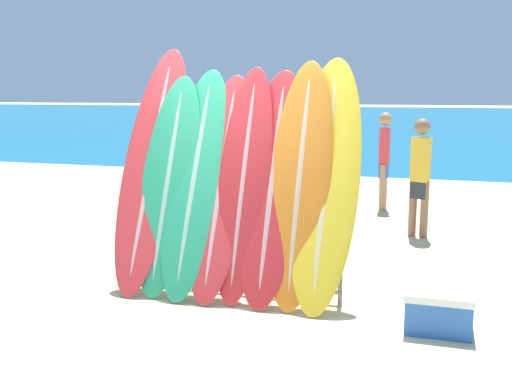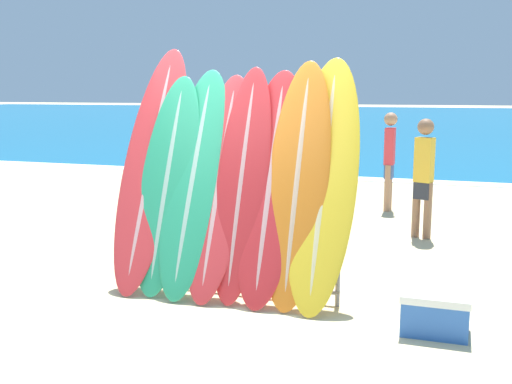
# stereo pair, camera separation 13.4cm
# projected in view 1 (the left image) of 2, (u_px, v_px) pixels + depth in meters

# --- Properties ---
(ground_plane) EXTENTS (160.00, 160.00, 0.00)m
(ground_plane) POSITION_uv_depth(u_px,v_px,m) (202.00, 299.00, 5.40)
(ground_plane) COLOR beige
(ocean_water) EXTENTS (120.00, 60.00, 0.01)m
(ocean_water) POSITION_uv_depth(u_px,v_px,m) (411.00, 119.00, 40.48)
(ocean_water) COLOR #146693
(ocean_water) RESTS_ON ground_plane
(surfboard_rack) EXTENTS (2.07, 0.04, 0.81)m
(surfboard_rack) POSITION_uv_depth(u_px,v_px,m) (230.00, 247.00, 5.47)
(surfboard_rack) COLOR slate
(surfboard_rack) RESTS_ON ground_plane
(surfboard_slot_0) EXTENTS (0.59, 1.17, 2.29)m
(surfboard_slot_0) POSITION_uv_depth(u_px,v_px,m) (152.00, 166.00, 5.74)
(surfboard_slot_0) COLOR red
(surfboard_slot_0) RESTS_ON ground_plane
(surfboard_slot_1) EXTENTS (0.56, 0.90, 2.02)m
(surfboard_slot_1) POSITION_uv_depth(u_px,v_px,m) (169.00, 183.00, 5.62)
(surfboard_slot_1) COLOR #289E70
(surfboard_slot_1) RESTS_ON ground_plane
(surfboard_slot_2) EXTENTS (0.57, 1.06, 2.08)m
(surfboard_slot_2) POSITION_uv_depth(u_px,v_px,m) (195.00, 180.00, 5.56)
(surfboard_slot_2) COLOR #289E70
(surfboard_slot_2) RESTS_ON ground_plane
(surfboard_slot_3) EXTENTS (0.54, 1.01, 2.03)m
(surfboard_slot_3) POSITION_uv_depth(u_px,v_px,m) (221.00, 184.00, 5.48)
(surfboard_slot_3) COLOR red
(surfboard_slot_3) RESTS_ON ground_plane
(surfboard_slot_4) EXTENTS (0.49, 0.89, 2.10)m
(surfboard_slot_4) POSITION_uv_depth(u_px,v_px,m) (244.00, 182.00, 5.40)
(surfboard_slot_4) COLOR red
(surfboard_slot_4) RESTS_ON ground_plane
(surfboard_slot_5) EXTENTS (0.59, 0.97, 2.06)m
(surfboard_slot_5) POSITION_uv_depth(u_px,v_px,m) (272.00, 185.00, 5.34)
(surfboard_slot_5) COLOR red
(surfboard_slot_5) RESTS_ON ground_plane
(surfboard_slot_6) EXTENTS (0.56, 0.92, 2.14)m
(surfboard_slot_6) POSITION_uv_depth(u_px,v_px,m) (300.00, 181.00, 5.26)
(surfboard_slot_6) COLOR orange
(surfboard_slot_6) RESTS_ON ground_plane
(surfboard_slot_7) EXTENTS (0.60, 1.05, 2.17)m
(surfboard_slot_7) POSITION_uv_depth(u_px,v_px,m) (326.00, 180.00, 5.22)
(surfboard_slot_7) COLOR yellow
(surfboard_slot_7) RESTS_ON ground_plane
(person_near_water) EXTENTS (0.21, 0.26, 1.53)m
(person_near_water) POSITION_uv_depth(u_px,v_px,m) (384.00, 157.00, 9.35)
(person_near_water) COLOR #A87A5B
(person_near_water) RESTS_ON ground_plane
(person_mid_beach) EXTENTS (0.26, 0.21, 1.56)m
(person_mid_beach) POSITION_uv_depth(u_px,v_px,m) (260.00, 143.00, 11.75)
(person_mid_beach) COLOR #A87A5B
(person_mid_beach) RESTS_ON ground_plane
(person_far_left) EXTENTS (0.26, 0.21, 1.52)m
(person_far_left) POSITION_uv_depth(u_px,v_px,m) (420.00, 173.00, 7.59)
(person_far_left) COLOR #846047
(person_far_left) RESTS_ON ground_plane
(person_far_right) EXTENTS (0.26, 0.25, 1.53)m
(person_far_right) POSITION_uv_depth(u_px,v_px,m) (288.00, 154.00, 9.77)
(person_far_right) COLOR #A87A5B
(person_far_right) RESTS_ON ground_plane
(cooler_box) EXTENTS (0.52, 0.41, 0.33)m
(cooler_box) POSITION_uv_depth(u_px,v_px,m) (438.00, 310.00, 4.68)
(cooler_box) COLOR #2D60B7
(cooler_box) RESTS_ON ground_plane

